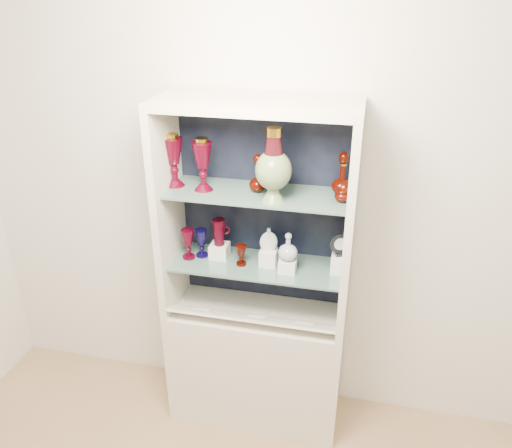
% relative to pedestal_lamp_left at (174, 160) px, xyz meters
% --- Properties ---
extents(wall_back, '(3.50, 0.02, 2.80)m').
position_rel_pedestal_lamp_left_xyz_m(wall_back, '(0.44, 0.20, -0.21)').
color(wall_back, silver).
rests_on(wall_back, ground).
extents(cabinet_base, '(1.00, 0.40, 0.75)m').
position_rel_pedestal_lamp_left_xyz_m(cabinet_base, '(0.44, -0.02, -1.23)').
color(cabinet_base, beige).
rests_on(cabinet_base, ground).
extents(cabinet_back_panel, '(0.98, 0.02, 1.15)m').
position_rel_pedestal_lamp_left_xyz_m(cabinet_back_panel, '(0.44, 0.17, -0.28)').
color(cabinet_back_panel, black).
rests_on(cabinet_back_panel, cabinet_base).
extents(cabinet_side_left, '(0.04, 0.40, 1.15)m').
position_rel_pedestal_lamp_left_xyz_m(cabinet_side_left, '(-0.04, -0.02, -0.28)').
color(cabinet_side_left, beige).
rests_on(cabinet_side_left, cabinet_base).
extents(cabinet_side_right, '(0.04, 0.40, 1.15)m').
position_rel_pedestal_lamp_left_xyz_m(cabinet_side_right, '(0.92, -0.02, -0.28)').
color(cabinet_side_right, beige).
rests_on(cabinet_side_right, cabinet_base).
extents(cabinet_top_cap, '(1.00, 0.40, 0.04)m').
position_rel_pedestal_lamp_left_xyz_m(cabinet_top_cap, '(0.44, -0.02, 0.31)').
color(cabinet_top_cap, beige).
rests_on(cabinet_top_cap, cabinet_side_left).
extents(shelf_lower, '(0.92, 0.34, 0.01)m').
position_rel_pedestal_lamp_left_xyz_m(shelf_lower, '(0.44, -0.00, -0.57)').
color(shelf_lower, slate).
rests_on(shelf_lower, cabinet_side_left).
extents(shelf_upper, '(0.92, 0.34, 0.01)m').
position_rel_pedestal_lamp_left_xyz_m(shelf_upper, '(0.44, -0.00, -0.15)').
color(shelf_upper, slate).
rests_on(shelf_upper, cabinet_side_left).
extents(label_ledge, '(0.92, 0.17, 0.09)m').
position_rel_pedestal_lamp_left_xyz_m(label_ledge, '(0.44, -0.13, -0.83)').
color(label_ledge, beige).
rests_on(label_ledge, cabinet_base).
extents(label_card_0, '(0.10, 0.06, 0.03)m').
position_rel_pedestal_lamp_left_xyz_m(label_card_0, '(0.16, -0.13, -0.81)').
color(label_card_0, white).
rests_on(label_card_0, label_ledge).
extents(label_card_1, '(0.10, 0.06, 0.03)m').
position_rel_pedestal_lamp_left_xyz_m(label_card_1, '(0.47, -0.13, -0.81)').
color(label_card_1, white).
rests_on(label_card_1, label_ledge).
extents(label_card_2, '(0.10, 0.06, 0.03)m').
position_rel_pedestal_lamp_left_xyz_m(label_card_2, '(0.73, -0.13, -0.81)').
color(label_card_2, white).
rests_on(label_card_2, label_ledge).
extents(pedestal_lamp_left, '(0.13, 0.13, 0.28)m').
position_rel_pedestal_lamp_left_xyz_m(pedestal_lamp_left, '(0.00, 0.00, 0.00)').
color(pedestal_lamp_left, '#4B0315').
rests_on(pedestal_lamp_left, shelf_upper).
extents(pedestal_lamp_right, '(0.14, 0.14, 0.27)m').
position_rel_pedestal_lamp_left_xyz_m(pedestal_lamp_right, '(0.16, -0.03, -0.00)').
color(pedestal_lamp_right, '#4B0315').
rests_on(pedestal_lamp_right, shelf_upper).
extents(enamel_urn, '(0.20, 0.20, 0.36)m').
position_rel_pedestal_lamp_left_xyz_m(enamel_urn, '(0.54, -0.09, 0.04)').
color(enamel_urn, '#07440F').
rests_on(enamel_urn, shelf_upper).
extents(ruby_decanter_a, '(0.10, 0.10, 0.22)m').
position_rel_pedestal_lamp_left_xyz_m(ruby_decanter_a, '(0.44, 0.01, -0.03)').
color(ruby_decanter_a, '#380901').
rests_on(ruby_decanter_a, shelf_upper).
extents(ruby_decanter_b, '(0.12, 0.12, 0.24)m').
position_rel_pedestal_lamp_left_xyz_m(ruby_decanter_b, '(0.86, 0.07, -0.02)').
color(ruby_decanter_b, '#380901').
rests_on(ruby_decanter_b, shelf_upper).
extents(lidded_bowl, '(0.08, 0.08, 0.09)m').
position_rel_pedestal_lamp_left_xyz_m(lidded_bowl, '(0.87, -0.03, -0.10)').
color(lidded_bowl, '#380901').
rests_on(lidded_bowl, shelf_upper).
extents(cobalt_goblet, '(0.09, 0.09, 0.16)m').
position_rel_pedestal_lamp_left_xyz_m(cobalt_goblet, '(0.12, 0.02, -0.48)').
color(cobalt_goblet, '#0B0639').
rests_on(cobalt_goblet, shelf_lower).
extents(ruby_goblet_tall, '(0.09, 0.09, 0.17)m').
position_rel_pedestal_lamp_left_xyz_m(ruby_goblet_tall, '(0.06, -0.02, -0.47)').
color(ruby_goblet_tall, '#4B0315').
rests_on(ruby_goblet_tall, shelf_lower).
extents(ruby_goblet_small, '(0.06, 0.06, 0.12)m').
position_rel_pedestal_lamp_left_xyz_m(ruby_goblet_small, '(0.36, -0.03, -0.50)').
color(ruby_goblet_small, '#380901').
rests_on(ruby_goblet_small, shelf_lower).
extents(riser_ruby_pitcher, '(0.10, 0.10, 0.08)m').
position_rel_pedestal_lamp_left_xyz_m(riser_ruby_pitcher, '(0.22, 0.02, -0.52)').
color(riser_ruby_pitcher, silver).
rests_on(riser_ruby_pitcher, shelf_lower).
extents(ruby_pitcher, '(0.13, 0.11, 0.15)m').
position_rel_pedestal_lamp_left_xyz_m(ruby_pitcher, '(0.22, 0.02, -0.40)').
color(ruby_pitcher, '#4B0315').
rests_on(ruby_pitcher, riser_ruby_pitcher).
extents(clear_square_bottle, '(0.05, 0.05, 0.12)m').
position_rel_pedestal_lamp_left_xyz_m(clear_square_bottle, '(0.57, 0.02, -0.50)').
color(clear_square_bottle, '#A0ACB7').
rests_on(clear_square_bottle, shelf_lower).
extents(riser_flat_flask, '(0.09, 0.09, 0.09)m').
position_rel_pedestal_lamp_left_xyz_m(riser_flat_flask, '(0.50, 0.00, -0.51)').
color(riser_flat_flask, silver).
rests_on(riser_flat_flask, shelf_lower).
extents(flat_flask, '(0.10, 0.06, 0.13)m').
position_rel_pedestal_lamp_left_xyz_m(flat_flask, '(0.50, 0.00, -0.40)').
color(flat_flask, silver).
rests_on(flat_flask, riser_flat_flask).
extents(riser_clear_round_decanter, '(0.09, 0.09, 0.07)m').
position_rel_pedestal_lamp_left_xyz_m(riser_clear_round_decanter, '(0.62, -0.04, -0.52)').
color(riser_clear_round_decanter, silver).
rests_on(riser_clear_round_decanter, shelf_lower).
extents(clear_round_decanter, '(0.12, 0.12, 0.15)m').
position_rel_pedestal_lamp_left_xyz_m(clear_round_decanter, '(0.62, -0.04, -0.41)').
color(clear_round_decanter, '#A0ACB7').
rests_on(clear_round_decanter, riser_clear_round_decanter).
extents(riser_cameo_medallion, '(0.08, 0.08, 0.10)m').
position_rel_pedestal_lamp_left_xyz_m(riser_cameo_medallion, '(0.88, 0.01, -0.51)').
color(riser_cameo_medallion, silver).
rests_on(riser_cameo_medallion, shelf_lower).
extents(cameo_medallion, '(0.12, 0.07, 0.13)m').
position_rel_pedestal_lamp_left_xyz_m(cameo_medallion, '(0.88, 0.01, -0.39)').
color(cameo_medallion, black).
rests_on(cameo_medallion, riser_cameo_medallion).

